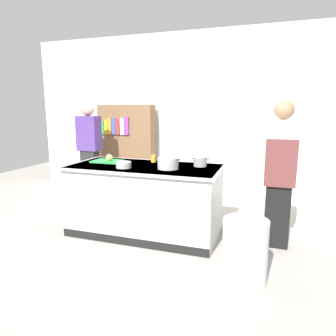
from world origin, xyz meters
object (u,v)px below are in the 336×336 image
Objects in this scene: onion at (109,158)px; stock_pot at (168,163)px; juice_cup at (153,159)px; trash_bin at (245,251)px; sauce_pan at (200,162)px; mixing_bowl at (124,165)px; person_chef at (280,171)px; person_guest at (90,150)px; bookshelf at (127,149)px.

stock_pot is (0.90, -0.16, 0.00)m from onion.
stock_pot is at bearing -48.28° from juice_cup.
onion is 2.18m from trash_bin.
stock_pot is 1.39× the size of sauce_pan.
mixing_bowl reaches higher than trash_bin.
person_guest is at bearing 70.64° from person_chef.
sauce_pan is at bearing 86.56° from person_guest.
stock_pot is 0.51m from juice_cup.
juice_cup is at bearing 140.83° from trash_bin.
mixing_bowl is at bearing -38.23° from onion.
person_chef is at bearing -5.78° from juice_cup.
stock_pot is at bearing 144.61° from trash_bin.
person_guest is (-2.19, 0.88, -0.05)m from sauce_pan.
sauce_pan reaches higher than trash_bin.
juice_cup is (-0.67, 0.10, -0.01)m from sauce_pan.
person_guest is (-1.52, 0.79, -0.04)m from juice_cup.
sauce_pan is 2.36m from person_guest.
stock_pot is 2.40m from bookshelf.
juice_cup reaches higher than mixing_bowl.
onion is at bearing 155.39° from trash_bin.
stock_pot is 0.53× the size of trash_bin.
trash_bin is at bearing -39.17° from juice_cup.
trash_bin is at bearing 75.19° from person_guest.
person_guest reaches higher than stock_pot.
stock_pot is 0.44m from sauce_pan.
stock_pot is 0.19× the size of bookshelf.
trash_bin is (1.53, -0.58, -0.63)m from mixing_bowl.
person_chef is (0.95, -0.07, -0.05)m from sauce_pan.
stock_pot is 1.31m from person_chef.
sauce_pan is 0.14× the size of bookshelf.
juice_cup is 1.63m from person_chef.
stock_pot is 1.39m from trash_bin.
mixing_bowl is 0.54m from juice_cup.
juice_cup is 0.06× the size of person_chef.
onion is at bearing -71.38° from bookshelf.
onion is at bearing -158.69° from juice_cup.
bookshelf reaches higher than trash_bin.
person_chef reaches higher than sauce_pan.
onion is 0.91m from stock_pot.
bookshelf is (-1.48, 1.89, -0.12)m from stock_pot.
stock_pot is 0.55m from mixing_bowl.
sauce_pan reaches higher than juice_cup.
onion is 0.15× the size of trash_bin.
onion is 0.06× the size of person_guest.
person_guest is at bearing 147.87° from stock_pot.
onion is 0.06× the size of person_chef.
juice_cup is at bearing 68.01° from mixing_bowl.
person_guest reaches higher than juice_cup.
person_chef is at bearing 10.42° from mixing_bowl.
juice_cup is (-0.34, 0.38, -0.02)m from stock_pot.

